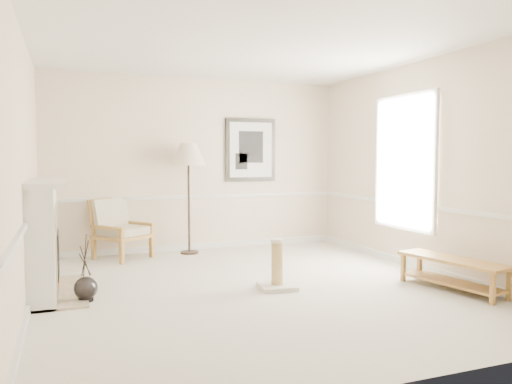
{
  "coord_description": "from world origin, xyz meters",
  "views": [
    {
      "loc": [
        -2.09,
        -5.53,
        1.57
      ],
      "look_at": [
        0.28,
        0.7,
        1.11
      ],
      "focal_mm": 35.0,
      "sensor_mm": 36.0,
      "label": 1
    }
  ],
  "objects_px": {
    "armchair": "(118,226)",
    "bench": "(453,269)",
    "floor_vase": "(86,289)",
    "floor_lamp": "(188,157)",
    "scratching_post": "(277,273)"
  },
  "relations": [
    {
      "from": "armchair",
      "to": "bench",
      "type": "xyz_separation_m",
      "value": [
        3.51,
        -3.38,
        -0.25
      ]
    },
    {
      "from": "floor_vase",
      "to": "floor_lamp",
      "type": "xyz_separation_m",
      "value": [
        1.69,
        2.27,
        1.43
      ]
    },
    {
      "from": "armchair",
      "to": "scratching_post",
      "type": "height_order",
      "value": "armchair"
    },
    {
      "from": "scratching_post",
      "to": "armchair",
      "type": "bearing_deg",
      "value": 121.71
    },
    {
      "from": "bench",
      "to": "scratching_post",
      "type": "bearing_deg",
      "value": 157.24
    },
    {
      "from": "bench",
      "to": "scratching_post",
      "type": "relative_size",
      "value": 2.31
    },
    {
      "from": "armchair",
      "to": "bench",
      "type": "relative_size",
      "value": 0.73
    },
    {
      "from": "bench",
      "to": "scratching_post",
      "type": "distance_m",
      "value": 2.07
    },
    {
      "from": "floor_vase",
      "to": "bench",
      "type": "xyz_separation_m",
      "value": [
        4.07,
        -1.06,
        0.12
      ]
    },
    {
      "from": "floor_lamp",
      "to": "bench",
      "type": "xyz_separation_m",
      "value": [
        2.39,
        -3.33,
        -1.32
      ]
    },
    {
      "from": "floor_vase",
      "to": "armchair",
      "type": "distance_m",
      "value": 2.42
    },
    {
      "from": "floor_lamp",
      "to": "scratching_post",
      "type": "distance_m",
      "value": 2.92
    },
    {
      "from": "armchair",
      "to": "scratching_post",
      "type": "xyz_separation_m",
      "value": [
        1.59,
        -2.58,
        -0.31
      ]
    },
    {
      "from": "bench",
      "to": "armchair",
      "type": "bearing_deg",
      "value": 136.02
    },
    {
      "from": "scratching_post",
      "to": "floor_vase",
      "type": "bearing_deg",
      "value": 173.1
    }
  ]
}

